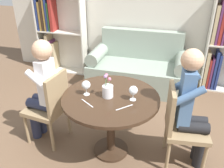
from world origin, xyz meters
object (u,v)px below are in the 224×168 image
(wine_glass_right, at_px, (133,91))
(person_right, at_px, (192,108))
(person_left, at_px, (42,89))
(couch, at_px, (138,69))
(chair_left, at_px, (51,105))
(bookshelf_left, at_px, (56,32))
(flower_vase, at_px, (108,90))
(wine_glass_left, at_px, (86,85))
(chair_right, at_px, (180,124))

(wine_glass_right, bearing_deg, person_right, 7.38)
(person_left, bearing_deg, wine_glass_right, 95.61)
(couch, relative_size, person_left, 1.29)
(person_left, bearing_deg, chair_left, 85.26)
(chair_left, height_order, person_left, person_left)
(chair_left, bearing_deg, person_right, 99.44)
(person_right, xyz_separation_m, wine_glass_right, (-0.58, -0.07, 0.15))
(chair_left, distance_m, person_left, 0.21)
(bookshelf_left, xyz_separation_m, wine_glass_right, (1.88, -1.97, 0.08))
(bookshelf_left, bearing_deg, flower_vase, -50.64)
(bookshelf_left, height_order, wine_glass_left, bookshelf_left)
(bookshelf_left, distance_m, chair_right, 3.06)
(couch, bearing_deg, person_left, -115.74)
(wine_glass_right, xyz_separation_m, flower_vase, (-0.26, -0.01, -0.03))
(chair_right, bearing_deg, flower_vase, 87.60)
(flower_vase, bearing_deg, wine_glass_left, -175.78)
(wine_glass_right, bearing_deg, bookshelf_left, 133.75)
(wine_glass_left, bearing_deg, person_right, 5.52)
(person_left, xyz_separation_m, flower_vase, (0.78, -0.03, 0.12))
(bookshelf_left, xyz_separation_m, flower_vase, (1.62, -1.98, 0.05))
(chair_right, xyz_separation_m, flower_vase, (-0.75, -0.07, 0.31))
(bookshelf_left, relative_size, flower_vase, 6.13)
(bookshelf_left, bearing_deg, person_left, -66.58)
(chair_right, bearing_deg, bookshelf_left, 43.69)
(couch, distance_m, wine_glass_right, 1.79)
(couch, height_order, wine_glass_left, couch)
(wine_glass_left, bearing_deg, flower_vase, 4.22)
(chair_right, relative_size, wine_glass_left, 5.71)
(couch, relative_size, wine_glass_right, 10.67)
(person_right, height_order, wine_glass_right, person_right)
(bookshelf_left, relative_size, person_left, 1.24)
(chair_right, distance_m, flower_vase, 0.82)
(couch, bearing_deg, bookshelf_left, 170.78)
(bookshelf_left, distance_m, flower_vase, 2.56)
(wine_glass_right, relative_size, flower_vase, 0.60)
(chair_left, bearing_deg, person_left, -94.74)
(couch, distance_m, chair_left, 1.85)
(person_left, relative_size, flower_vase, 4.94)
(person_left, relative_size, wine_glass_right, 8.27)
(bookshelf_left, distance_m, chair_left, 2.19)
(wine_glass_left, bearing_deg, chair_right, 4.89)
(bookshelf_left, xyz_separation_m, person_right, (2.46, -1.89, -0.07))
(chair_left, distance_m, wine_glass_right, 1.02)
(chair_left, bearing_deg, wine_glass_right, 96.54)
(chair_right, bearing_deg, person_right, -84.85)
(person_right, bearing_deg, chair_right, 95.15)
(person_left, xyz_separation_m, person_right, (1.62, 0.05, 0.00))
(chair_left, distance_m, flower_vase, 0.76)
(person_left, bearing_deg, bookshelf_left, -149.74)
(person_right, height_order, flower_vase, person_right)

